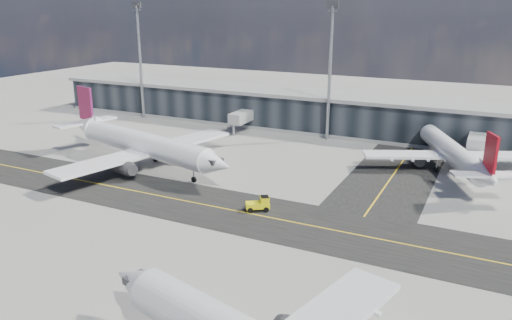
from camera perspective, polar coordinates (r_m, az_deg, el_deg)
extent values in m
plane|color=gray|center=(68.88, -4.67, -6.84)|extent=(300.00, 300.00, 0.00)
cube|color=black|center=(72.05, -3.04, -5.68)|extent=(180.00, 14.00, 0.02)
cube|color=black|center=(94.27, 16.02, -0.75)|extent=(14.00, 50.00, 0.02)
cube|color=yellow|center=(72.04, -3.04, -5.67)|extent=(180.00, 0.25, 0.01)
cube|color=yellow|center=(94.27, 16.02, -0.74)|extent=(0.25, 50.00, 0.01)
cube|color=black|center=(116.11, 9.28, 5.06)|extent=(150.00, 12.00, 8.00)
cube|color=gray|center=(115.28, 9.39, 7.20)|extent=(152.00, 13.00, 0.80)
cube|color=gray|center=(116.91, 9.20, 3.34)|extent=(150.00, 12.20, 0.80)
cube|color=gray|center=(116.33, -1.40, 5.05)|extent=(3.00, 10.00, 2.40)
cylinder|color=gray|center=(112.55, -2.57, 3.42)|extent=(0.60, 0.60, 2.40)
cube|color=gray|center=(103.79, 23.92, 2.06)|extent=(3.00, 10.00, 2.40)
cylinder|color=gray|center=(99.54, 23.61, 0.11)|extent=(0.60, 0.60, 2.40)
cylinder|color=gray|center=(131.85, -13.08, 10.69)|extent=(0.70, 0.70, 28.00)
cube|color=#2D2D30|center=(131.10, -13.52, 16.86)|extent=(2.50, 0.50, 1.40)
cylinder|color=gray|center=(107.83, 8.42, 9.57)|extent=(0.70, 0.70, 28.00)
cube|color=#2D2D30|center=(106.91, 8.77, 17.13)|extent=(2.50, 0.50, 1.40)
cylinder|color=white|center=(91.70, -12.67, 1.79)|extent=(32.18, 12.02, 4.28)
cone|color=white|center=(78.43, -4.56, -0.45)|extent=(6.24, 5.46, 4.28)
cone|color=white|center=(106.74, -18.84, 3.80)|extent=(7.28, 5.72, 4.28)
cube|color=white|center=(91.15, -12.22, 1.03)|extent=(14.10, 36.60, 0.54)
cylinder|color=#2D2D30|center=(94.55, -8.71, 1.07)|extent=(4.96, 3.49, 2.46)
cylinder|color=#2D2D30|center=(87.08, -15.06, -0.75)|extent=(4.96, 3.49, 2.46)
cube|color=silver|center=(94.31, -8.74, 1.57)|extent=(2.18, 0.94, 0.86)
cube|color=silver|center=(86.83, -15.11, -0.21)|extent=(2.18, 0.94, 0.86)
cube|color=#6C1847|center=(105.40, -18.92, 6.13)|extent=(4.48, 1.57, 6.64)
cube|color=white|center=(106.60, -18.87, 4.13)|extent=(6.05, 13.19, 0.37)
cube|color=#2D2D30|center=(78.66, -4.84, -0.08)|extent=(2.65, 2.81, 0.75)
cylinder|color=gray|center=(83.05, -7.14, -1.69)|extent=(0.31, 0.31, 2.14)
cylinder|color=black|center=(83.31, -7.12, -2.22)|extent=(1.03, 0.60, 0.96)
cylinder|color=black|center=(95.39, -11.40, 0.16)|extent=(1.27, 0.81, 1.18)
cylinder|color=black|center=(91.77, -14.52, -0.74)|extent=(1.27, 0.81, 1.18)
cylinder|color=white|center=(93.87, 21.46, 0.89)|extent=(14.16, 25.68, 3.54)
cone|color=white|center=(107.68, 18.90, 3.15)|extent=(5.05, 5.49, 3.54)
cone|color=white|center=(79.96, 25.05, -1.88)|extent=(5.41, 6.30, 3.54)
cube|color=white|center=(94.91, 21.23, 0.53)|extent=(29.27, 16.42, 0.44)
cylinder|color=#2D2D30|center=(94.35, 17.95, 0.15)|extent=(3.39, 4.23, 2.04)
cylinder|color=#2D2D30|center=(97.85, 23.94, 0.09)|extent=(3.39, 4.23, 2.04)
cube|color=silver|center=(94.16, 17.99, 0.57)|extent=(1.05, 1.76, 0.71)
cube|color=silver|center=(97.66, 23.99, 0.49)|extent=(1.05, 1.76, 0.71)
cube|color=#A80B18|center=(79.32, 25.27, 0.76)|extent=(1.89, 3.55, 5.49)
cube|color=white|center=(79.80, 25.10, -1.52)|extent=(10.71, 6.63, 0.31)
cube|color=#2D2D30|center=(107.19, 18.98, 3.27)|extent=(2.50, 2.42, 0.62)
cylinder|color=gray|center=(104.20, 19.45, 1.23)|extent=(0.28, 0.28, 1.77)
cylinder|color=black|center=(104.37, 19.41, 0.88)|extent=(0.61, 0.85, 0.80)
cylinder|color=black|center=(93.06, 19.89, -1.05)|extent=(0.80, 1.07, 0.97)
cylinder|color=black|center=(94.85, 22.94, -1.06)|extent=(0.80, 1.07, 0.97)
cone|color=silver|center=(48.14, -13.61, -13.38)|extent=(5.72, 5.03, 3.91)
cube|color=#2D2D30|center=(47.59, -13.29, -13.19)|extent=(2.44, 2.58, 0.68)
cube|color=#F4EB0C|center=(71.32, 0.19, -5.17)|extent=(3.72, 3.14, 0.79)
cube|color=#F4EB0C|center=(71.15, 1.00, -4.59)|extent=(1.83, 1.91, 1.02)
cube|color=black|center=(71.00, 1.01, -4.30)|extent=(1.71, 1.80, 0.28)
cylinder|color=black|center=(72.29, 1.02, -5.25)|extent=(0.82, 0.66, 0.79)
cylinder|color=black|center=(70.94, 1.16, -5.70)|extent=(0.82, 0.66, 0.79)
cylinder|color=black|center=(72.07, -0.77, -5.32)|extent=(0.82, 0.66, 0.79)
cylinder|color=black|center=(70.72, -0.67, -5.77)|extent=(0.82, 0.66, 0.79)
imported|color=white|center=(102.10, 19.38, 0.67)|extent=(4.01, 5.15, 1.30)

